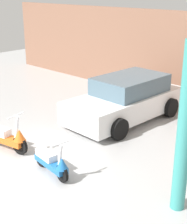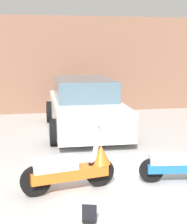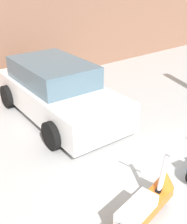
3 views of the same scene
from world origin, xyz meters
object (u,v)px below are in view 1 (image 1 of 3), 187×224
at_px(scooter_front_left, 7,137).
at_px(car_rear_left, 126,99).
at_px(support_column_side, 185,131).
at_px(scooter_front_right, 52,162).

height_order(scooter_front_left, car_rear_left, car_rear_left).
bearing_deg(scooter_front_left, support_column_side, 0.40).
bearing_deg(scooter_front_right, car_rear_left, 111.70).
height_order(scooter_front_left, support_column_side, support_column_side).
xyz_separation_m(scooter_front_right, car_rear_left, (-1.03, 4.11, 0.36)).
xyz_separation_m(scooter_front_left, support_column_side, (4.80, 0.94, 1.32)).
bearing_deg(scooter_front_left, car_rear_left, 66.95).
bearing_deg(scooter_front_right, scooter_front_left, -172.31).
relative_size(scooter_front_left, car_rear_left, 0.36).
bearing_deg(support_column_side, scooter_front_left, -168.96).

